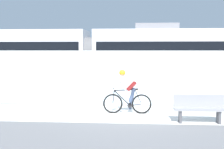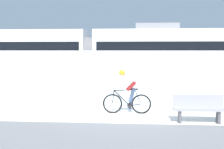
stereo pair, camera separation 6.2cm
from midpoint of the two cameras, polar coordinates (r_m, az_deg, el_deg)
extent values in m
plane|color=slate|center=(11.84, 3.74, -6.94)|extent=(200.00, 200.00, 0.00)
cube|color=silver|center=(11.84, 3.74, -6.91)|extent=(32.00, 3.20, 0.01)
cube|color=silver|center=(13.58, 3.90, -3.28)|extent=(32.00, 0.05, 1.03)
cube|color=silver|center=(15.30, 4.02, -0.05)|extent=(32.00, 0.36, 2.29)
cube|color=#595654|center=(17.89, 4.11, -3.08)|extent=(32.00, 0.08, 0.01)
cube|color=#595654|center=(19.31, 4.16, -2.53)|extent=(32.00, 0.08, 0.01)
cube|color=#232326|center=(19.23, -10.42, -1.56)|extent=(1.40, 1.88, 0.20)
cylinder|color=black|center=(18.55, -11.00, -1.97)|extent=(0.60, 0.10, 0.60)
cylinder|color=black|center=(19.93, -9.88, -1.52)|extent=(0.60, 0.10, 0.60)
cube|color=silver|center=(18.69, 13.86, 2.95)|extent=(11.00, 2.50, 3.10)
cube|color=black|center=(18.69, 13.88, 4.02)|extent=(10.56, 2.54, 1.04)
cube|color=#14724C|center=(18.77, 13.79, -1.23)|extent=(10.78, 2.53, 0.28)
cube|color=slate|center=(18.53, 7.84, 8.38)|extent=(2.40, 1.10, 0.36)
cube|color=#232326|center=(18.57, 2.98, -1.70)|extent=(1.40, 1.88, 0.20)
cylinder|color=black|center=(17.86, 2.91, -2.13)|extent=(0.60, 0.10, 0.60)
cylinder|color=black|center=(19.29, 3.05, -1.65)|extent=(0.60, 0.10, 0.60)
cylinder|color=#59595B|center=(18.67, -3.86, 3.07)|extent=(0.60, 2.30, 2.30)
torus|color=black|center=(11.81, -0.01, -5.18)|extent=(0.72, 0.06, 0.72)
cylinder|color=#99999E|center=(11.81, -0.01, -5.18)|extent=(0.07, 0.10, 0.07)
torus|color=black|center=(11.77, 5.12, -5.23)|extent=(0.72, 0.06, 0.72)
cylinder|color=#99999E|center=(11.77, 5.12, -5.23)|extent=(0.07, 0.10, 0.07)
cylinder|color=black|center=(11.75, 1.64, -4.17)|extent=(0.60, 0.04, 0.58)
cylinder|color=black|center=(11.74, 3.48, -4.11)|extent=(0.22, 0.04, 0.59)
cylinder|color=black|center=(11.71, 2.08, -2.77)|extent=(0.76, 0.04, 0.07)
cylinder|color=black|center=(11.78, 4.08, -5.37)|extent=(0.43, 0.03, 0.09)
cylinder|color=black|center=(11.73, 4.52, -3.98)|extent=(0.27, 0.02, 0.53)
cylinder|color=black|center=(11.77, 0.12, -4.01)|extent=(0.08, 0.03, 0.49)
cube|color=black|center=(11.69, 3.93, -2.62)|extent=(0.24, 0.10, 0.05)
cylinder|color=black|center=(11.72, 0.24, -2.34)|extent=(0.03, 0.58, 0.03)
cylinder|color=#262628|center=(11.79, 3.04, -5.51)|extent=(0.18, 0.02, 0.18)
cube|color=silver|center=(11.68, 2.86, -1.56)|extent=(0.50, 0.28, 0.51)
cube|color=maroon|center=(11.68, 3.31, -2.01)|extent=(0.38, 0.30, 0.38)
sphere|color=beige|center=(11.66, 1.68, 0.14)|extent=(0.20, 0.20, 0.20)
sphere|color=orange|center=(11.65, 1.69, 0.31)|extent=(0.23, 0.23, 0.23)
cylinder|color=silver|center=(11.69, 1.11, -1.50)|extent=(0.44, 0.41, 0.41)
cylinder|color=silver|center=(11.69, 1.11, -1.50)|extent=(0.44, 0.41, 0.41)
cylinder|color=#384766|center=(11.74, 3.38, -4.33)|extent=(0.29, 0.33, 0.80)
cylinder|color=#384766|center=(11.72, 3.39, -3.65)|extent=(0.29, 0.33, 0.54)
cube|color=gray|center=(10.59, 15.06, -5.95)|extent=(1.60, 0.44, 0.08)
cube|color=gray|center=(10.75, 14.90, -4.50)|extent=(1.60, 0.06, 0.40)
cube|color=#4C4C51|center=(10.55, 11.80, -7.29)|extent=(0.08, 0.36, 0.41)
cube|color=#4C4C51|center=(10.76, 18.21, -7.18)|extent=(0.08, 0.36, 0.41)
camera|label=1|loc=(0.03, -90.13, -0.01)|focal=51.61mm
camera|label=2|loc=(0.03, 89.87, 0.01)|focal=51.61mm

